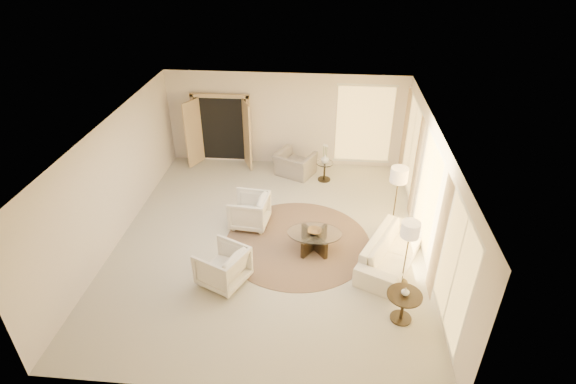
# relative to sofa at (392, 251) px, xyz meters

# --- Properties ---
(room) EXTENTS (7.04, 8.04, 2.83)m
(room) POSITION_rel_sofa_xyz_m (-2.73, 0.56, 1.07)
(room) COLOR beige
(room) RESTS_ON ground
(windows_right) EXTENTS (0.10, 6.40, 2.40)m
(windows_right) POSITION_rel_sofa_xyz_m (0.72, 0.66, 1.02)
(windows_right) COLOR #FAC964
(windows_right) RESTS_ON room
(window_back_corner) EXTENTS (1.70, 0.10, 2.40)m
(window_back_corner) POSITION_rel_sofa_xyz_m (-0.43, 4.51, 1.02)
(window_back_corner) COLOR #FAC964
(window_back_corner) RESTS_ON room
(curtains_right) EXTENTS (0.06, 5.20, 2.60)m
(curtains_right) POSITION_rel_sofa_xyz_m (0.67, 1.56, 0.97)
(curtains_right) COLOR tan
(curtains_right) RESTS_ON room
(french_doors) EXTENTS (1.95, 0.66, 2.16)m
(french_doors) POSITION_rel_sofa_xyz_m (-4.63, 4.38, 0.74)
(french_doors) COLOR tan
(french_doors) RESTS_ON room
(area_rug) EXTENTS (3.40, 3.40, 0.01)m
(area_rug) POSITION_rel_sofa_xyz_m (-2.07, 0.55, -0.32)
(area_rug) COLOR #452F22
(area_rug) RESTS_ON room
(sofa) EXTENTS (1.74, 2.40, 0.65)m
(sofa) POSITION_rel_sofa_xyz_m (0.00, 0.00, 0.00)
(sofa) COLOR white
(sofa) RESTS_ON room
(armchair_left) EXTENTS (0.89, 0.94, 0.89)m
(armchair_left) POSITION_rel_sofa_xyz_m (-3.29, 1.15, 0.12)
(armchair_left) COLOR white
(armchair_left) RESTS_ON room
(armchair_right) EXTENTS (1.12, 1.14, 0.90)m
(armchair_right) POSITION_rel_sofa_xyz_m (-3.50, -0.92, 0.12)
(armchair_right) COLOR white
(armchair_right) RESTS_ON room
(accent_chair) EXTENTS (1.25, 1.07, 0.92)m
(accent_chair) POSITION_rel_sofa_xyz_m (-2.40, 3.80, 0.13)
(accent_chair) COLOR gray
(accent_chair) RESTS_ON room
(coffee_table) EXTENTS (1.28, 1.28, 0.45)m
(coffee_table) POSITION_rel_sofa_xyz_m (-1.68, 0.34, -0.04)
(coffee_table) COLOR black
(coffee_table) RESTS_ON room
(end_table) EXTENTS (0.65, 0.65, 0.61)m
(end_table) POSITION_rel_sofa_xyz_m (0.03, -1.63, 0.09)
(end_table) COLOR black
(end_table) RESTS_ON room
(side_table) EXTENTS (0.48, 0.48, 0.56)m
(side_table) POSITION_rel_sofa_xyz_m (-1.52, 3.56, 0.01)
(side_table) COLOR #2C2619
(side_table) RESTS_ON room
(floor_lamp_near) EXTENTS (0.40, 0.40, 1.67)m
(floor_lamp_near) POSITION_rel_sofa_xyz_m (0.17, 1.28, 1.09)
(floor_lamp_near) COLOR #2C2619
(floor_lamp_near) RESTS_ON room
(floor_lamp_far) EXTENTS (0.37, 0.37, 1.51)m
(floor_lamp_far) POSITION_rel_sofa_xyz_m (0.17, -0.64, 0.96)
(floor_lamp_far) COLOR #2C2619
(floor_lamp_far) RESTS_ON room
(bowl) EXTENTS (0.35, 0.35, 0.08)m
(bowl) POSITION_rel_sofa_xyz_m (-1.68, 0.34, 0.16)
(bowl) COLOR brown
(bowl) RESTS_ON coffee_table
(end_vase) EXTENTS (0.17, 0.17, 0.16)m
(end_vase) POSITION_rel_sofa_xyz_m (0.03, -1.63, 0.36)
(end_vase) COLOR white
(end_vase) RESTS_ON end_table
(side_vase) EXTENTS (0.28, 0.28, 0.25)m
(side_vase) POSITION_rel_sofa_xyz_m (-1.52, 3.56, 0.35)
(side_vase) COLOR white
(side_vase) RESTS_ON side_table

